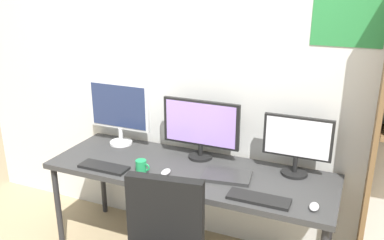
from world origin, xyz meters
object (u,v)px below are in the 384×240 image
desk (189,176)px  keyboard_left (104,167)px  monitor_right (297,142)px  keyboard_right (259,199)px  coffee_mug (141,166)px  mouse_left_side (314,207)px  monitor_left (119,109)px  laptop_closed (227,176)px  mouse_right_side (166,172)px  monitor_center (201,126)px

desk → keyboard_left: (-0.56, -0.23, 0.06)m
desk → monitor_right: (0.70, 0.21, 0.29)m
keyboard_right → coffee_mug: 0.84m
keyboard_left → mouse_left_side: (1.44, 0.03, 0.01)m
desk → monitor_right: 0.78m
monitor_left → monitor_right: 1.39m
mouse_left_side → coffee_mug: 1.17m
mouse_left_side → keyboard_right: bearing=-174.9°
monitor_left → monitor_right: (1.39, -0.00, -0.06)m
desk → laptop_closed: bearing=-3.5°
monitor_right → mouse_left_side: size_ratio=4.77×
keyboard_left → monitor_right: bearing=19.4°
desk → mouse_left_side: size_ratio=21.18×
keyboard_left → mouse_right_side: 0.45m
keyboard_left → keyboard_right: same height
coffee_mug → monitor_center: bearing=54.1°
keyboard_left → mouse_left_side: mouse_left_side is taller
mouse_left_side → laptop_closed: 0.62m
laptop_closed → mouse_left_side: bearing=-25.7°
desk → monitor_center: (0.00, 0.21, 0.30)m
monitor_center → keyboard_right: monitor_center is taller
monitor_center → monitor_right: 0.70m
monitor_left → laptop_closed: (0.98, -0.23, -0.28)m
mouse_right_side → laptop_closed: (0.40, 0.12, -0.00)m
monitor_right → laptop_closed: size_ratio=1.43×
monitor_left → keyboard_left: monitor_left is taller
mouse_left_side → mouse_right_side: 1.00m
keyboard_left → monitor_left: bearing=107.2°
laptop_closed → mouse_right_side: bearing=-171.8°
desk → keyboard_left: keyboard_left is taller
desk → monitor_left: size_ratio=3.86×
monitor_right → mouse_right_side: (-0.81, -0.35, -0.22)m
desk → monitor_left: 0.81m
monitor_left → keyboard_left: (0.14, -0.44, -0.28)m
keyboard_left → mouse_left_side: size_ratio=3.77×
monitor_left → laptop_closed: bearing=-13.1°
monitor_right → keyboard_right: monitor_right is taller
desk → monitor_center: 0.37m
laptop_closed → coffee_mug: (-0.57, -0.16, 0.03)m
mouse_right_side → coffee_mug: bearing=-166.3°
desk → mouse_right_side: size_ratio=21.18×
monitor_center → coffee_mug: bearing=-125.9°
mouse_right_side → coffee_mug: (-0.17, -0.04, 0.03)m
monitor_center → laptop_closed: bearing=-38.6°
mouse_left_side → laptop_closed: size_ratio=0.30×
monitor_left → laptop_closed: monitor_left is taller
mouse_left_side → mouse_right_side: size_ratio=1.00×
desk → keyboard_right: 0.61m
monitor_right → laptop_closed: monitor_right is taller
monitor_left → monitor_center: 0.70m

